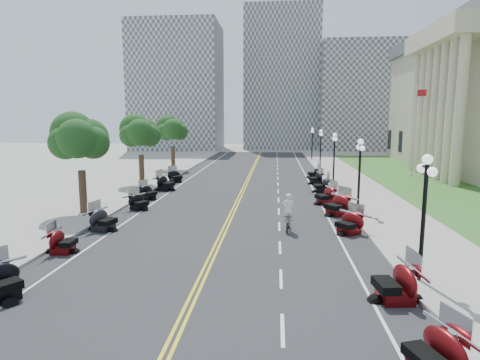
{
  "coord_description": "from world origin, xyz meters",
  "views": [
    {
      "loc": [
        2.91,
        -23.53,
        6.4
      ],
      "look_at": [
        0.35,
        5.27,
        2.0
      ],
      "focal_mm": 30.0,
      "sensor_mm": 36.0,
      "label": 1
    }
  ],
  "objects": [
    {
      "name": "motorcycle_s_5",
      "position": [
        -6.97,
        -1.78,
        0.7
      ],
      "size": [
        2.4,
        2.4,
        1.39
      ],
      "primitive_type": null,
      "rotation": [
        0.0,
        0.0,
        1.34
      ],
      "color": "black",
      "rests_on": "road"
    },
    {
      "name": "lane_dash_16",
      "position": [
        3.2,
        40.0,
        0.01
      ],
      "size": [
        0.12,
        2.0,
        0.0
      ],
      "primitive_type": "cube",
      "color": "white",
      "rests_on": "road"
    },
    {
      "name": "lane_dash_6",
      "position": [
        3.2,
        0.0,
        0.01
      ],
      "size": [
        0.12,
        2.0,
        0.0
      ],
      "primitive_type": "cube",
      "color": "white",
      "rests_on": "road"
    },
    {
      "name": "motorcycle_n_2",
      "position": [
        6.96,
        -13.86,
        0.67
      ],
      "size": [
        2.44,
        2.44,
        1.34
      ],
      "primitive_type": null,
      "rotation": [
        0.0,
        0.0,
        -1.24
      ],
      "color": "#590A0C",
      "rests_on": "road"
    },
    {
      "name": "tree_4",
      "position": [
        -10.0,
        26.0,
        4.75
      ],
      "size": [
        4.8,
        4.8,
        9.2
      ],
      "primitive_type": null,
      "color": "#235619",
      "rests_on": "sidewalk_south"
    },
    {
      "name": "lane_dash_15",
      "position": [
        3.2,
        36.0,
        0.01
      ],
      "size": [
        0.12,
        2.0,
        0.0
      ],
      "primitive_type": "cube",
      "color": "white",
      "rests_on": "road"
    },
    {
      "name": "tree_3",
      "position": [
        -10.0,
        14.0,
        4.75
      ],
      "size": [
        4.8,
        4.8,
        9.2
      ],
      "primitive_type": null,
      "color": "#235619",
      "rests_on": "sidewalk_south"
    },
    {
      "name": "flagpole",
      "position": [
        18.0,
        22.0,
        5.0
      ],
      "size": [
        1.1,
        0.2,
        10.0
      ],
      "primitive_type": null,
      "color": "silver",
      "rests_on": "ground"
    },
    {
      "name": "distant_block_b",
      "position": [
        4.0,
        68.0,
        15.0
      ],
      "size": [
        16.0,
        12.0,
        30.0
      ],
      "primitive_type": "cube",
      "color": "gray",
      "rests_on": "ground"
    },
    {
      "name": "bicycle",
      "position": [
        3.68,
        -0.98,
        0.5
      ],
      "size": [
        0.66,
        1.71,
        1.0
      ],
      "primitive_type": "imported",
      "rotation": [
        0.0,
        0.0,
        -0.12
      ],
      "color": "#A51414",
      "rests_on": "road"
    },
    {
      "name": "motorcycle_n_5",
      "position": [
        7.09,
        -1.18,
        0.68
      ],
      "size": [
        2.74,
        2.74,
        1.36
      ],
      "primitive_type": null,
      "rotation": [
        0.0,
        0.0,
        -0.86
      ],
      "color": "#590A0C",
      "rests_on": "road"
    },
    {
      "name": "tree_2",
      "position": [
        -10.0,
        2.0,
        4.75
      ],
      "size": [
        4.8,
        4.8,
        9.2
      ],
      "primitive_type": null,
      "color": "#235619",
      "rests_on": "sidewalk_south"
    },
    {
      "name": "edge_line_north",
      "position": [
        6.4,
        10.0,
        0.01
      ],
      "size": [
        0.12,
        90.0,
        0.0
      ],
      "primitive_type": "cube",
      "color": "white",
      "rests_on": "road"
    },
    {
      "name": "motorcycle_s_8",
      "position": [
        -6.95,
        11.44,
        0.76
      ],
      "size": [
        2.65,
        2.65,
        1.52
      ],
      "primitive_type": null,
      "rotation": [
        0.0,
        0.0,
        1.31
      ],
      "color": "black",
      "rests_on": "road"
    },
    {
      "name": "lane_dash_12",
      "position": [
        3.2,
        24.0,
        0.01
      ],
      "size": [
        0.12,
        2.0,
        0.0
      ],
      "primitive_type": "cube",
      "color": "white",
      "rests_on": "road"
    },
    {
      "name": "motorcycle_n_6",
      "position": [
        7.09,
        3.23,
        0.77
      ],
      "size": [
        3.03,
        3.03,
        1.53
      ],
      "primitive_type": null,
      "rotation": [
        0.0,
        0.0,
        -0.99
      ],
      "color": "#590A0C",
      "rests_on": "road"
    },
    {
      "name": "motorcycle_s_3",
      "position": [
        -6.8,
        -10.8,
        0.72
      ],
      "size": [
        2.86,
        2.86,
        1.44
      ],
      "primitive_type": null,
      "rotation": [
        0.0,
        0.0,
        0.99
      ],
      "color": "black",
      "rests_on": "road"
    },
    {
      "name": "lane_dash_19",
      "position": [
        3.2,
        52.0,
        0.01
      ],
      "size": [
        0.12,
        2.0,
        0.0
      ],
      "primitive_type": "cube",
      "color": "white",
      "rests_on": "road"
    },
    {
      "name": "lane_dash_14",
      "position": [
        3.2,
        32.0,
        0.01
      ],
      "size": [
        0.12,
        2.0,
        0.0
      ],
      "primitive_type": "cube",
      "color": "white",
      "rests_on": "road"
    },
    {
      "name": "centerline_yellow_b",
      "position": [
        0.12,
        10.0,
        0.01
      ],
      "size": [
        0.12,
        90.0,
        0.0
      ],
      "primitive_type": "cube",
      "color": "yellow",
      "rests_on": "road"
    },
    {
      "name": "lane_dash_4",
      "position": [
        3.2,
        -8.0,
        0.01
      ],
      "size": [
        0.12,
        2.0,
        0.0
      ],
      "primitive_type": "cube",
      "color": "white",
      "rests_on": "road"
    },
    {
      "name": "sidewalk_north",
      "position": [
        10.5,
        10.0,
        0.07
      ],
      "size": [
        5.0,
        90.0,
        0.15
      ],
      "primitive_type": "cube",
      "color": "#9E9991",
      "rests_on": "ground"
    },
    {
      "name": "sidewalk_south",
      "position": [
        -10.5,
        10.0,
        0.07
      ],
      "size": [
        5.0,
        90.0,
        0.15
      ],
      "primitive_type": "cube",
      "color": "#9E9991",
      "rests_on": "ground"
    },
    {
      "name": "street_lamp_2",
      "position": [
        8.6,
        4.0,
        2.6
      ],
      "size": [
        0.5,
        1.2,
        4.9
      ],
      "primitive_type": null,
      "color": "black",
      "rests_on": "sidewalk_north"
    },
    {
      "name": "street_lamp_1",
      "position": [
        8.6,
        -8.0,
        2.6
      ],
      "size": [
        0.5,
        1.2,
        4.9
      ],
      "primitive_type": null,
      "color": "black",
      "rests_on": "sidewalk_north"
    },
    {
      "name": "motorcycle_n_7",
      "position": [
        6.76,
        6.69,
        0.75
      ],
      "size": [
        2.74,
        2.74,
        1.5
      ],
      "primitive_type": null,
      "rotation": [
        0.0,
        0.0,
        -1.22
      ],
      "color": "#590A0C",
      "rests_on": "road"
    },
    {
      "name": "motorcycle_s_7",
      "position": [
        -7.26,
        7.33,
        0.63
      ],
      "size": [
        2.43,
        2.43,
        1.26
      ],
      "primitive_type": null,
      "rotation": [
        0.0,
        0.0,
        1.1
      ],
      "color": "black",
      "rests_on": "road"
    },
    {
      "name": "motorcycle_s_9",
      "position": [
        -7.29,
        16.32,
        0.67
      ],
      "size": [
        2.69,
        2.69,
        1.33
      ],
      "primitive_type": null,
      "rotation": [
        0.0,
        0.0,
        0.79
      ],
      "color": "black",
      "rests_on": "road"
    },
    {
      "name": "lane_dash_18",
      "position": [
        3.2,
        48.0,
        0.01
      ],
      "size": [
        0.12,
        2.0,
        0.0
      ],
      "primitive_type": "cube",
      "color": "white",
      "rests_on": "road"
    },
    {
      "name": "lane_dash_10",
      "position": [
        3.2,
        16.0,
        0.01
      ],
      "size": [
        0.12,
        2.0,
        0.0
      ],
      "primitive_type": "cube",
      "color": "white",
      "rests_on": "road"
    },
    {
      "name": "street_lamp_3",
      "position": [
        8.6,
        16.0,
        2.6
      ],
      "size": [
        0.5,
        1.2,
        4.9
      ],
      "primitive_type": null,
      "color": "black",
      "rests_on": "sidewalk_north"
    },
    {
      "name": "distant_block_a",
      "position": [
        -18.0,
        62.0,
        13.0
      ],
      "size": [
        18.0,
        14.0,
        26.0
      ],
      "primitive_type": "cube",
      "color": "gray",
      "rests_on": "ground"
    },
    {
      "name": "street_lamp_4",
      "position": [
        8.6,
        28.0,
        2.6
      ],
      "size": [
        0.5,
        1.2,
        4.9
      ],
      "primitive_type": null,
      "color": "black",
      "rests_on": "sidewalk_north"
    },
    {
      "name": "motorcycle_s_6",
      "position": [
        -6.73,
        3.63,
        0.62
      ],
      "size": [
        2.43,
        2.43,
        1.24
      ],
      "primitive_type": null,
      "rotation": [
        0.0,
        0.0,
        1.05
      ],
      "color": "black",
      "rests_on": "road"
    },
    {
      "name": "ground",
      "position": [
        0.0,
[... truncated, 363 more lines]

